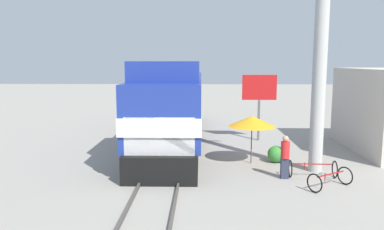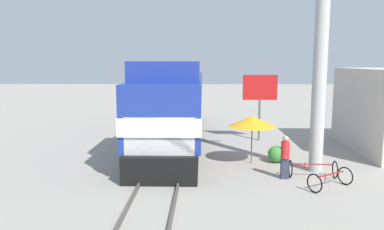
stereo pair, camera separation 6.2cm
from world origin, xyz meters
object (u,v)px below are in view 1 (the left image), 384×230
at_px(person_bystander, 285,155).
at_px(bicycle_spare, 330,179).
at_px(vendor_umbrella, 252,121).
at_px(bicycle, 312,169).
at_px(locomotive, 174,107).
at_px(utility_pole, 320,67).
at_px(billboard_sign, 259,92).

bearing_deg(person_bystander, bicycle_spare, -39.16).
xyz_separation_m(vendor_umbrella, bicycle, (2.15, -2.03, -1.57)).
height_order(locomotive, utility_pole, utility_pole).
xyz_separation_m(person_bystander, bicycle_spare, (1.40, -1.14, -0.58)).
bearing_deg(bicycle, person_bystander, -79.28).
xyz_separation_m(utility_pole, bicycle_spare, (-0.12, -2.21, -4.00)).
distance_m(utility_pole, bicycle, 4.11).
distance_m(utility_pole, billboard_sign, 6.52).
distance_m(locomotive, billboard_sign, 4.99).
xyz_separation_m(billboard_sign, bicycle, (1.07, -7.08, -2.48)).
xyz_separation_m(locomotive, utility_pole, (6.35, -5.79, 2.35)).
relative_size(bicycle, bicycle_spare, 1.00).
distance_m(utility_pole, vendor_umbrella, 3.68).
bearing_deg(vendor_umbrella, locomotive, 129.30).
bearing_deg(person_bystander, locomotive, 125.14).
relative_size(vendor_umbrella, billboard_sign, 0.57).
height_order(billboard_sign, person_bystander, billboard_sign).
height_order(locomotive, bicycle_spare, locomotive).
relative_size(billboard_sign, bicycle, 2.10).
bearing_deg(bicycle_spare, utility_pole, 144.21).
bearing_deg(billboard_sign, locomotive, -175.49).
distance_m(vendor_umbrella, billboard_sign, 5.24).
bearing_deg(locomotive, utility_pole, -42.37).
bearing_deg(locomotive, vendor_umbrella, -50.70).
relative_size(billboard_sign, person_bystander, 2.22).
bearing_deg(vendor_umbrella, utility_pole, -24.00).
height_order(locomotive, bicycle, locomotive).
bearing_deg(locomotive, billboard_sign, 4.51).
bearing_deg(utility_pole, locomotive, 137.63).
distance_m(vendor_umbrella, bicycle, 3.35).
bearing_deg(bicycle, bicycle_spare, 13.39).
distance_m(utility_pole, bicycle_spare, 4.57).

